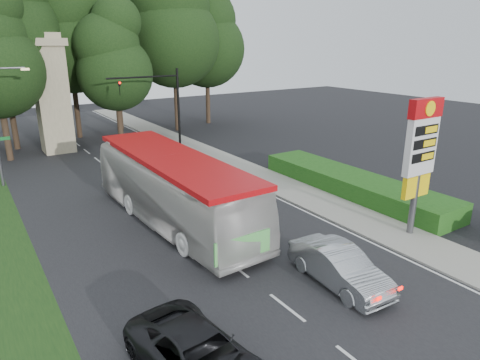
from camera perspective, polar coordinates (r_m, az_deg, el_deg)
ground at (r=16.15m, az=7.45°, el=-17.41°), size 120.00×120.00×0.00m
road_surface at (r=25.30m, az=-10.45°, el=-3.92°), size 14.00×80.00×0.02m
sidewalk_right at (r=29.35m, az=4.94°, el=-0.48°), size 3.00×80.00×0.12m
hedge at (r=28.40m, az=14.75°, el=-0.52°), size 3.00×14.00×1.20m
gas_station_pylon at (r=22.09m, az=22.96°, el=3.81°), size 2.10×0.45×6.85m
traffic_signal_mast at (r=37.09m, az=-10.12°, el=10.50°), size 6.10×0.35×7.20m
monument at (r=40.62m, az=-23.81°, el=10.52°), size 3.00×3.00×10.05m
tree_center_right at (r=45.91m, az=-22.11°, el=18.86°), size 9.24×9.24×18.15m
tree_east_near at (r=49.11m, az=-16.48°, el=17.70°), size 8.12×8.12×15.95m
tree_east_mid at (r=47.23m, az=-8.95°, el=20.23°), size 9.52×9.52×18.70m
tree_far_east at (r=51.24m, az=-4.51°, el=19.07°), size 8.68×8.68×17.05m
tree_monument_right at (r=41.22m, az=-16.44°, el=15.45°), size 6.72×6.72×13.20m
transit_bus at (r=22.73m, az=-8.85°, el=-1.35°), size 3.87×13.61×3.75m
sedan_silver at (r=17.80m, az=13.09°, el=-11.17°), size 1.98×4.87×1.57m
suv_charcoal at (r=13.26m, az=-5.56°, el=-22.41°), size 3.07×5.54×1.47m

